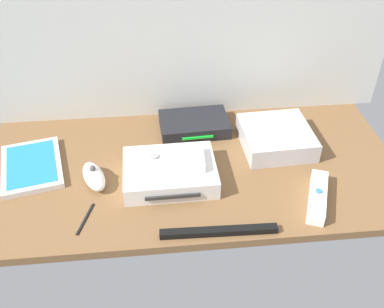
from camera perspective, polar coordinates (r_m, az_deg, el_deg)
ground_plane at (r=107.47cm, az=0.00°, el=-2.10°), size 100.00×48.00×2.00cm
game_console at (r=102.11cm, az=-2.87°, el=-2.35°), size 21.25×16.76×4.40cm
mini_computer at (r=114.06cm, az=10.76°, el=2.15°), size 17.75×17.75×5.30cm
game_case at (r=112.67cm, az=-19.89°, el=-1.46°), size 17.34×21.46×1.56cm
network_router at (r=118.42cm, az=0.28°, el=3.84°), size 18.58×13.04×3.40cm
remote_wand at (r=100.72cm, az=15.81°, el=-5.30°), size 8.77×15.09×3.40cm
remote_nunchuk at (r=103.57cm, az=-12.48°, el=-2.82°), size 7.64×10.91×5.10cm
remote_classic_pad at (r=100.51cm, az=-2.55°, el=-0.73°), size 14.72×8.59×2.40cm
sensor_bar at (r=91.23cm, az=3.46°, el=-9.88°), size 24.04×2.49×1.40cm
stylus_pen at (r=96.66cm, az=-13.55°, el=-8.02°), size 3.33×8.80×0.70cm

